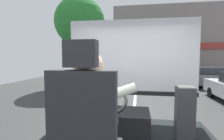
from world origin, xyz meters
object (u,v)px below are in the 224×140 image
(parked_car_red, at_px, (180,70))
(parked_car_silver, at_px, (174,67))
(bus_driver, at_px, (91,114))
(fare_box, at_px, (185,113))
(steering_console, at_px, (113,122))
(parked_car_charcoal, at_px, (203,76))

(parked_car_red, xyz_separation_m, parked_car_silver, (0.43, 5.18, -0.05))
(bus_driver, relative_size, parked_car_silver, 0.20)
(fare_box, height_order, parked_car_red, fare_box)
(steering_console, xyz_separation_m, fare_box, (1.05, 0.07, 0.18))
(parked_car_charcoal, height_order, parked_car_red, parked_car_red)
(fare_box, xyz_separation_m, parked_car_charcoal, (3.61, 9.39, -0.40))
(parked_car_charcoal, relative_size, parked_car_silver, 1.04)
(bus_driver, bearing_deg, steering_console, 90.00)
(steering_console, relative_size, parked_car_red, 0.28)
(bus_driver, height_order, fare_box, bus_driver)
(parked_car_red, height_order, parked_car_silver, parked_car_red)
(steering_console, xyz_separation_m, parked_car_red, (4.30, 14.15, -0.17))
(parked_car_red, relative_size, parked_car_silver, 1.00)
(fare_box, relative_size, parked_car_charcoal, 0.20)
(parked_car_silver, bearing_deg, parked_car_red, -94.76)
(fare_box, xyz_separation_m, parked_car_silver, (3.68, 19.26, -0.40))
(parked_car_red, distance_m, parked_car_silver, 5.20)
(bus_driver, relative_size, parked_car_red, 0.21)
(fare_box, distance_m, parked_car_red, 14.46)
(steering_console, height_order, fare_box, steering_console)
(steering_console, distance_m, fare_box, 1.07)
(bus_driver, xyz_separation_m, fare_box, (1.05, 1.22, -0.35))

